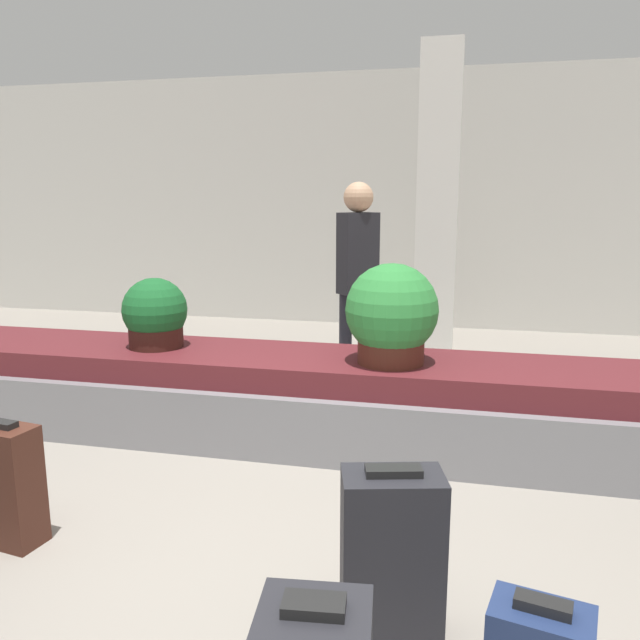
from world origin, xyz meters
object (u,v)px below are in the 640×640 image
Objects in this scene: suitcase_6 at (5,484)px; potted_plant_1 at (392,315)px; potted_plant_0 at (155,315)px; pillar at (438,202)px; suitcase_7 at (392,556)px; traveler_0 at (358,267)px.

potted_plant_1 is (1.67, 1.55, 0.61)m from suitcase_6.
suitcase_6 is 1.71m from potted_plant_0.
potted_plant_0 is (-0.02, 1.62, 0.53)m from suitcase_6.
pillar reaches higher than suitcase_6.
suitcase_7 is at bearing 0.92° from suitcase_6.
traveler_0 is at bearing 74.51° from suitcase_6.
pillar is 4.63× the size of suitcase_7.
suitcase_7 is (1.89, -0.25, 0.03)m from suitcase_6.
potted_plant_1 is 1.32m from traveler_0.
potted_plant_0 is (-1.85, -2.79, -0.77)m from pillar.
traveler_0 is at bearing 109.11° from potted_plant_1.
suitcase_7 is 0.39× the size of traveler_0.
suitcase_6 is (-1.82, -4.42, -1.30)m from pillar.
suitcase_6 is at bearing -157.32° from traveler_0.
potted_plant_0 is (-1.91, 1.88, 0.50)m from suitcase_7.
potted_plant_1 is (1.70, -0.07, 0.08)m from potted_plant_0.
suitcase_6 is at bearing -137.13° from potted_plant_1.
potted_plant_0 reaches higher than suitcase_7.
suitcase_7 is 1.38× the size of potted_plant_0.
pillar reaches higher than traveler_0.
potted_plant_0 is at bearing 179.26° from traveler_0.
suitcase_7 is 2.73m from potted_plant_0.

